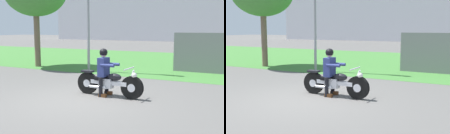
% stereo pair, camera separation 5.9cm
% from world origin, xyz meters
% --- Properties ---
extents(ground, '(120.00, 120.00, 0.00)m').
position_xyz_m(ground, '(0.00, 0.00, 0.00)').
color(ground, '#565451').
extents(grass_verge, '(60.00, 12.00, 0.01)m').
position_xyz_m(grass_verge, '(0.00, 9.98, 0.00)').
color(grass_verge, '#3D7533').
rests_on(grass_verge, ground).
extents(motorcycle_lead, '(2.15, 0.66, 0.89)m').
position_xyz_m(motorcycle_lead, '(0.53, 0.75, 0.40)').
color(motorcycle_lead, black).
rests_on(motorcycle_lead, ground).
extents(rider_lead, '(0.55, 0.48, 1.41)m').
position_xyz_m(rider_lead, '(0.36, 0.76, 0.83)').
color(rider_lead, black).
rests_on(rider_lead, ground).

